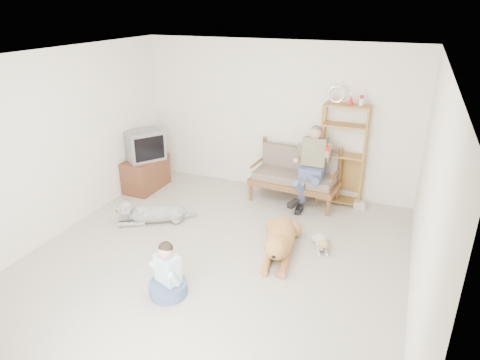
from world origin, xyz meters
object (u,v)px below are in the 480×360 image
at_px(tv_stand, 146,173).
at_px(golden_retriever, 280,240).
at_px(loveseat, 296,174).
at_px(etagere, 343,154).

distance_m(tv_stand, golden_retriever, 3.23).
height_order(loveseat, etagere, etagere).
xyz_separation_m(etagere, tv_stand, (-3.47, -0.76, -0.60)).
bearing_deg(etagere, tv_stand, -167.70).
distance_m(loveseat, golden_retriever, 1.83).
height_order(etagere, golden_retriever, etagere).
xyz_separation_m(loveseat, tv_stand, (-2.73, -0.57, -0.19)).
bearing_deg(loveseat, golden_retriever, -77.78).
height_order(loveseat, golden_retriever, loveseat).
bearing_deg(tv_stand, etagere, 13.62).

